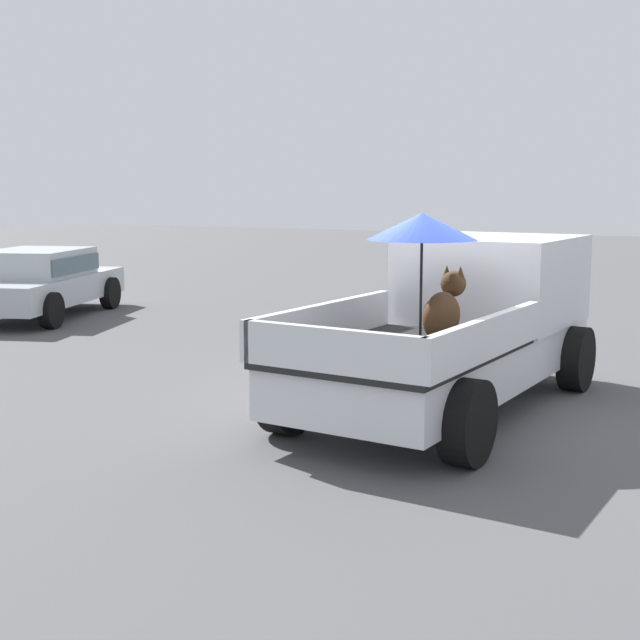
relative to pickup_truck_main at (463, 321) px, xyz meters
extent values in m
plane|color=#4C4C4F|center=(-0.47, 0.04, -0.96)|extent=(80.00, 80.00, 0.00)
cylinder|color=black|center=(1.37, 0.86, -0.56)|extent=(0.82, 0.35, 0.80)
cylinder|color=black|center=(1.19, -1.09, -0.56)|extent=(0.82, 0.35, 0.80)
cylinder|color=black|center=(-2.12, 1.18, -0.56)|extent=(0.82, 0.35, 0.80)
cylinder|color=black|center=(-2.30, -0.77, -0.56)|extent=(0.82, 0.35, 0.80)
cube|color=silver|center=(-0.47, 0.04, -0.39)|extent=(5.14, 2.25, 0.50)
cube|color=silver|center=(0.93, -0.08, 0.40)|extent=(2.26, 2.04, 1.08)
cube|color=#4C606B|center=(1.92, -0.18, 0.60)|extent=(0.22, 1.72, 0.64)
cube|color=black|center=(-1.61, 0.15, -0.11)|extent=(2.96, 2.09, 0.06)
cube|color=silver|center=(-1.53, 1.07, 0.12)|extent=(2.80, 0.36, 0.40)
cube|color=silver|center=(-1.69, -0.77, 0.12)|extent=(2.80, 0.36, 0.40)
cube|color=silver|center=(-2.95, 0.27, 0.12)|extent=(0.27, 1.84, 0.40)
ellipsoid|color=#472D19|center=(-0.94, -0.05, 0.18)|extent=(0.71, 0.38, 0.52)
sphere|color=#472D19|center=(-0.64, -0.08, 0.50)|extent=(0.30, 0.30, 0.28)
cone|color=#472D19|center=(-0.63, 0.00, 0.64)|extent=(0.10, 0.10, 0.12)
cone|color=#472D19|center=(-0.65, -0.16, 0.64)|extent=(0.10, 0.10, 0.12)
cylinder|color=black|center=(-1.13, 0.12, 0.48)|extent=(0.03, 0.03, 1.12)
cone|color=#1E33B7|center=(-1.13, 0.12, 1.13)|extent=(1.26, 1.26, 0.28)
cylinder|color=black|center=(3.94, 10.72, -0.63)|extent=(0.70, 0.41, 0.66)
cylinder|color=black|center=(4.48, 9.05, -0.63)|extent=(0.70, 0.41, 0.66)
cylinder|color=black|center=(1.91, 8.22, -0.63)|extent=(0.70, 0.41, 0.66)
cube|color=#ADB2B7|center=(2.92, 9.47, -0.41)|extent=(4.63, 2.99, 0.52)
cube|color=#ADB2B7|center=(2.83, 9.44, 0.09)|extent=(2.49, 2.17, 0.56)
cube|color=#4C606B|center=(2.83, 9.44, 0.09)|extent=(2.46, 2.22, 0.32)
camera|label=1|loc=(-9.64, -2.97, 1.51)|focal=48.52mm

